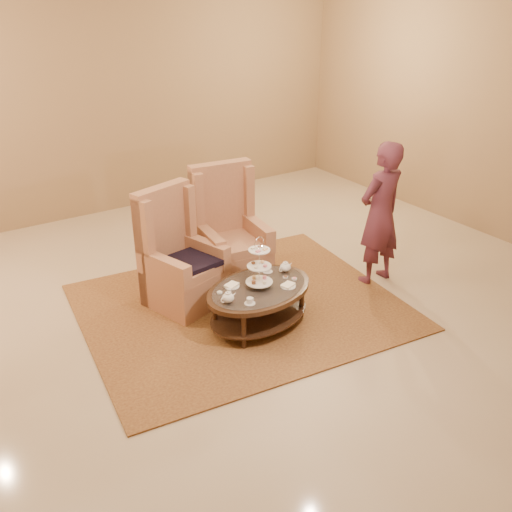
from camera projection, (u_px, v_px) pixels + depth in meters
ground at (257, 325)px, 5.90m from camera, size 8.00×8.00×0.00m
ceiling at (257, 325)px, 5.90m from camera, size 8.00×8.00×0.02m
wall_back at (103, 94)px, 8.14m from camera, size 8.00×0.04×3.50m
rug at (241, 307)px, 6.21m from camera, size 3.57×3.08×0.02m
tea_table at (259, 294)px, 5.75m from camera, size 1.31×1.01×0.99m
armchair_left at (179, 266)px, 6.14m from camera, size 0.88×0.89×1.30m
armchair_right at (229, 242)px, 6.66m from camera, size 0.82×0.84×1.36m
person at (380, 214)px, 6.43m from camera, size 0.64×0.44×1.67m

